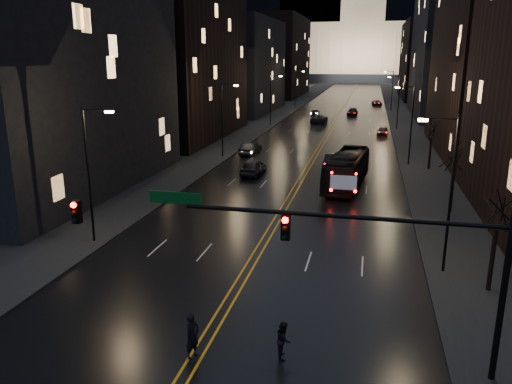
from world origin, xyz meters
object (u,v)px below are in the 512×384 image
Objects in this scene: traffic_signal at (348,244)px; bus at (347,169)px; oncoming_car_b at (250,149)px; oncoming_car_a at (254,167)px; receding_car_a at (331,161)px; pedestrian_a at (192,336)px; pedestrian_b at (284,340)px.

traffic_signal is 29.30m from bus.
oncoming_car_b is (-13.96, 42.43, -4.34)m from traffic_signal.
bus is at bearing 166.81° from oncoming_car_a.
pedestrian_a is at bearing -91.49° from receding_car_a.
traffic_signal reaches higher than bus.
traffic_signal reaches higher than pedestrian_b.
traffic_signal is 4.07× the size of receding_car_a.
oncoming_car_b is 44.15m from pedestrian_a.
oncoming_car_b is at bearing 139.84° from bus.
pedestrian_b is (-1.08, -29.18, -0.82)m from bus.
traffic_signal is at bearing 113.72° from oncoming_car_b.
traffic_signal is at bearing -80.95° from bus.
traffic_signal reaches higher than oncoming_car_a.
oncoming_car_b is at bearing -72.69° from oncoming_car_a.
bus reaches higher than oncoming_car_a.
oncoming_car_a is 33.12m from pedestrian_a.
pedestrian_b reaches higher than receding_car_a.
traffic_signal is 3.52× the size of oncoming_car_a.
oncoming_car_a is 1.16× the size of receding_car_a.
oncoming_car_b is at bearing 5.60° from pedestrian_b.
oncoming_car_a is at bearing -140.85° from receding_car_a.
receding_car_a is at bearing -141.07° from oncoming_car_a.
pedestrian_a is 3.73m from pedestrian_b.
oncoming_car_a is 2.50× the size of pedestrian_a.
oncoming_car_a is (-11.07, 31.74, -4.27)m from traffic_signal.
oncoming_car_a is at bearing 109.23° from traffic_signal.
receding_car_a is 2.16× the size of pedestrian_a.
pedestrian_b is (3.62, 0.87, -0.19)m from pedestrian_a.
pedestrian_a is 1.23× the size of pedestrian_b.
traffic_signal is 8.81× the size of pedestrian_a.
oncoming_car_a is 11.08m from oncoming_car_b.
bus is 30.43m from pedestrian_a.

